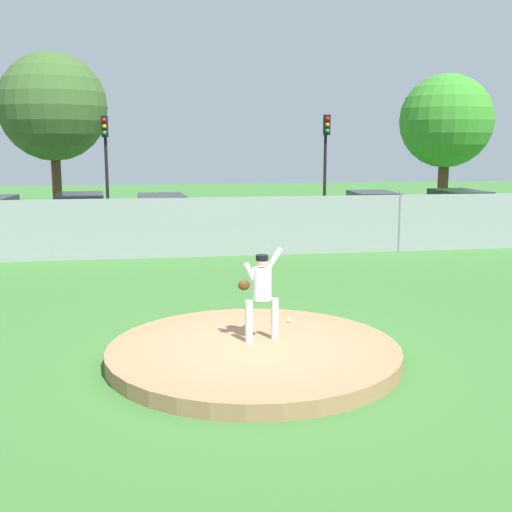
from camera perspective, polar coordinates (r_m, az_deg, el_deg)
The scene contains 15 objects.
ground_plane at distance 16.65m, azimuth -3.41°, elevation -2.45°, with size 80.00×80.00×0.00m, color #386B2D.
asphalt_strip at distance 24.99m, azimuth -5.36°, elevation 1.74°, with size 44.00×7.00×0.01m, color #2B2B2D.
pitchers_mound at distance 10.87m, azimuth -0.22°, elevation -8.58°, with size 4.88×4.88×0.25m, color #99704C.
pitcher_youth at distance 10.88m, azimuth 0.47°, elevation -2.88°, with size 0.77×0.32×1.61m.
baseball at distance 12.17m, azimuth 2.97°, elevation -5.73°, with size 0.07×0.07×0.07m, color white.
chainlink_fence at distance 20.41m, azimuth -4.56°, elevation 2.55°, with size 32.34×0.07×1.99m.
parked_car_red at distance 24.87m, azimuth -8.28°, elevation 3.47°, with size 2.17×4.86×1.62m.
parked_car_navy at distance 27.31m, azimuth 17.51°, elevation 3.73°, with size 1.88×4.82×1.69m.
parked_car_slate at distance 25.07m, azimuth -15.22°, elevation 3.33°, with size 2.18×4.41×1.71m.
parked_car_silver at distance 26.27m, azimuth 10.29°, elevation 3.74°, with size 1.98×4.42×1.64m.
traffic_cone_orange at distance 26.35m, azimuth -1.72°, elevation 2.78°, with size 0.40×0.40×0.55m.
traffic_light_near at distance 28.86m, azimuth -13.15°, elevation 9.05°, with size 0.28×0.46×4.70m.
traffic_light_far at distance 29.92m, azimuth 6.20°, elevation 9.41°, with size 0.28×0.46×4.81m.
tree_leaning_west at distance 32.79m, azimuth -17.53°, elevation 12.45°, with size 5.10×5.10×7.79m.
tree_broad_left at distance 38.86m, azimuth 16.46°, elevation 11.36°, with size 5.26×5.26×7.41m.
Camera 1 is at (-1.59, -10.17, 3.60)m, focal length 45.21 mm.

